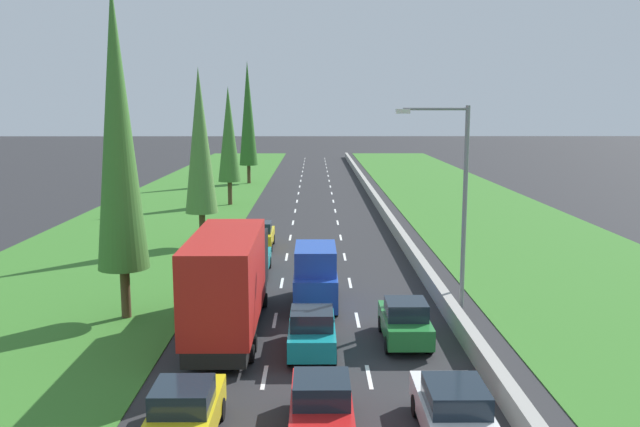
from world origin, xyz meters
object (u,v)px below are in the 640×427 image
Objects in this scene: red_hatchback_centre_lane at (321,405)px; white_sedan_right_lane at (454,412)px; poplar_tree_fourth at (229,135)px; poplar_tree_second at (118,129)px; poplar_tree_fifth at (248,114)px; green_hatchback_right_lane at (405,321)px; blue_van_centre_lane at (315,276)px; teal_sedan_left_lane at (252,260)px; street_light_mast at (457,192)px; poplar_tree_third at (200,142)px; yellow_hatchback_left_lane_fifth at (260,235)px; yellow_hatchback_left_lane at (185,413)px; red_box_truck_left_lane at (229,280)px; teal_hatchback_centre_lane at (312,331)px.

white_sedan_right_lane is at bearing -6.51° from red_hatchback_centre_lane.
red_hatchback_centre_lane is 0.36× the size of poplar_tree_fourth.
poplar_tree_fifth is at bearing 89.67° from poplar_tree_second.
green_hatchback_right_lane is 0.80× the size of blue_van_centre_lane.
teal_sedan_left_lane is 12.20m from street_light_mast.
poplar_tree_third is at bearing -88.37° from poplar_tree_fourth.
poplar_tree_second is (-11.51, 3.11, 7.20)m from green_hatchback_right_lane.
green_hatchback_right_lane is at bearing -68.15° from yellow_hatchback_left_lane_fifth.
yellow_hatchback_left_lane is 0.87× the size of white_sedan_right_lane.
yellow_hatchback_left_lane_fifth is (-0.03, 24.91, 0.00)m from yellow_hatchback_left_lane.
poplar_tree_fifth is (-4.27, 36.54, 7.35)m from yellow_hatchback_left_lane_fifth.
poplar_tree_second is (-11.81, 10.65, 7.22)m from white_sedan_right_lane.
yellow_hatchback_left_lane_fifth is at bearing 106.26° from white_sedan_right_lane.
street_light_mast is at bearing 50.96° from yellow_hatchback_left_lane.
red_box_truck_left_lane is at bearing -85.23° from poplar_tree_fifth.
white_sedan_right_lane and teal_sedan_left_lane have the same top height.
teal_sedan_left_lane is (-6.80, 10.53, -0.02)m from green_hatchback_right_lane.
poplar_tree_fourth is at bearing 91.63° from poplar_tree_third.
poplar_tree_second is at bearing -92.97° from poplar_tree_third.
poplar_tree_fourth reaches higher than street_light_mast.
poplar_tree_second is at bearing -107.74° from yellow_hatchback_left_lane_fifth.
street_light_mast is at bearing 57.65° from green_hatchback_right_lane.
red_hatchback_centre_lane is at bearing 6.78° from yellow_hatchback_left_lane.
poplar_tree_fourth reaches higher than red_box_truck_left_lane.
poplar_tree_fourth is at bearing 102.72° from yellow_hatchback_left_lane_fifth.
poplar_tree_second is at bearing -168.67° from blue_van_centre_lane.
yellow_hatchback_left_lane is 0.34× the size of poplar_tree_third.
green_hatchback_right_lane is 1.00× the size of teal_hatchback_centre_lane.
red_hatchback_centre_lane is at bearing -89.32° from blue_van_centre_lane.
teal_sedan_left_lane is 11.38m from poplar_tree_second.
teal_hatchback_centre_lane is at bearing -69.41° from poplar_tree_third.
red_box_truck_left_lane is 0.67× the size of poplar_tree_second.
poplar_tree_fourth is at bearing 107.18° from green_hatchback_right_lane.
street_light_mast is at bearing 40.96° from teal_hatchback_centre_lane.
teal_sedan_left_lane is at bearing 120.33° from blue_van_centre_lane.
yellow_hatchback_left_lane_fifth is at bearing 72.26° from poplar_tree_second.
blue_van_centre_lane is at bearing -80.97° from poplar_tree_fifth.
green_hatchback_right_lane is at bearing -59.26° from poplar_tree_third.
red_box_truck_left_lane is 5.04m from blue_van_centre_lane.
white_sedan_right_lane is 1.15× the size of teal_hatchback_centre_lane.
green_hatchback_right_lane is 7.04m from red_box_truck_left_lane.
teal_hatchback_centre_lane is (-3.55, -1.08, 0.00)m from green_hatchback_right_lane.
teal_sedan_left_lane is 12.06m from teal_hatchback_centre_lane.
poplar_tree_second reaches higher than red_box_truck_left_lane.
poplar_tree_fifth reaches higher than teal_sedan_left_lane.
poplar_tree_second reaches higher than red_hatchback_centre_lane.
poplar_tree_fourth is (0.25, 33.29, -1.57)m from poplar_tree_second.
street_light_mast is at bearing 62.30° from red_hatchback_centre_lane.
poplar_tree_second reaches higher than green_hatchback_right_lane.
poplar_tree_third is 1.06× the size of poplar_tree_fourth.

